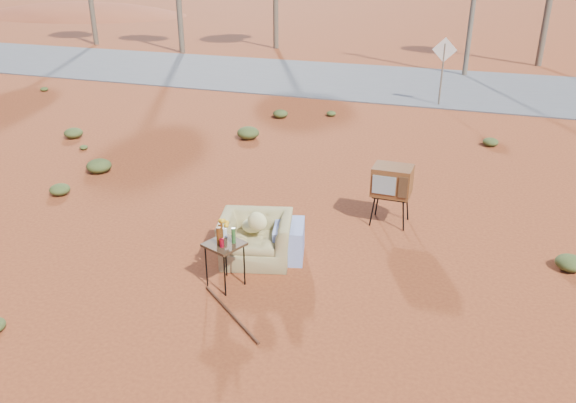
% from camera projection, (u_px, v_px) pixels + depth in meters
% --- Properties ---
extents(ground, '(140.00, 140.00, 0.00)m').
position_uv_depth(ground, '(262.00, 276.00, 8.67)').
color(ground, brown).
rests_on(ground, ground).
extents(highway, '(140.00, 7.00, 0.04)m').
position_uv_depth(highway, '(406.00, 84.00, 21.62)').
color(highway, '#565659').
rests_on(highway, ground).
extents(dirt_mound, '(26.00, 18.00, 2.00)m').
position_uv_depth(dirt_mound, '(81.00, 15.00, 47.17)').
color(dirt_mound, brown).
rests_on(dirt_mound, ground).
extents(armchair, '(1.45, 1.16, 0.99)m').
position_uv_depth(armchair, '(262.00, 233.00, 9.01)').
color(armchair, '#958451').
rests_on(armchair, ground).
extents(tv_unit, '(0.70, 0.57, 1.11)m').
position_uv_depth(tv_unit, '(392.00, 182.00, 10.09)').
color(tv_unit, black).
rests_on(tv_unit, ground).
extents(side_table, '(0.64, 0.64, 1.00)m').
position_uv_depth(side_table, '(224.00, 240.00, 8.19)').
color(side_table, '#3D2816').
rests_on(side_table, ground).
extents(rusty_bar, '(1.25, 1.01, 0.04)m').
position_uv_depth(rusty_bar, '(231.00, 313.00, 7.74)').
color(rusty_bar, '#4B2214').
rests_on(rusty_bar, ground).
extents(road_sign, '(0.78, 0.06, 2.19)m').
position_uv_depth(road_sign, '(444.00, 59.00, 17.98)').
color(road_sign, brown).
rests_on(road_sign, ground).
extents(scrub_patch, '(17.49, 8.07, 0.33)m').
position_uv_depth(scrub_patch, '(300.00, 168.00, 12.68)').
color(scrub_patch, '#414C21').
rests_on(scrub_patch, ground).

